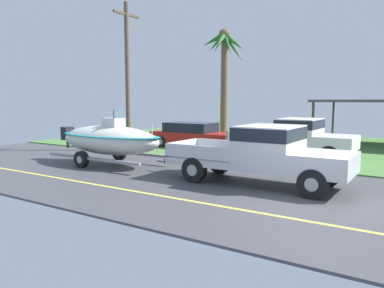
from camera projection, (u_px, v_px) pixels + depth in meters
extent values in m
cube|color=#424247|center=(303.00, 200.00, 9.92)|extent=(36.00, 8.00, 0.06)
cube|color=#477538|center=(366.00, 151.00, 19.10)|extent=(36.00, 14.00, 0.11)
cube|color=#DBCC4C|center=(279.00, 216.00, 8.42)|extent=(34.20, 0.12, 0.01)
cube|color=silver|center=(257.00, 164.00, 11.62)|extent=(5.63, 1.94, 0.22)
cube|color=silver|center=(325.00, 160.00, 10.49)|extent=(1.58, 1.94, 0.38)
cube|color=silver|center=(269.00, 144.00, 11.33)|extent=(1.69, 1.94, 1.09)
cube|color=black|center=(270.00, 133.00, 11.29)|extent=(1.71, 1.96, 0.38)
cube|color=gray|center=(211.00, 155.00, 12.48)|extent=(2.37, 1.94, 0.04)
cube|color=silver|center=(224.00, 146.00, 13.23)|extent=(2.37, 0.08, 0.45)
cube|color=silver|center=(196.00, 153.00, 11.68)|extent=(2.37, 0.08, 0.45)
cube|color=silver|center=(183.00, 147.00, 13.07)|extent=(0.08, 1.94, 0.45)
cube|color=#333338|center=(180.00, 158.00, 13.17)|extent=(0.12, 1.75, 0.16)
sphere|color=#B2B2B7|center=(178.00, 156.00, 13.23)|extent=(0.10, 0.10, 0.10)
cylinder|color=black|center=(328.00, 173.00, 11.31)|extent=(0.80, 0.28, 0.80)
cylinder|color=#9E9EA3|center=(328.00, 173.00, 11.31)|extent=(0.36, 0.29, 0.36)
cylinder|color=black|center=(313.00, 184.00, 9.88)|extent=(0.80, 0.28, 0.80)
cylinder|color=#9E9EA3|center=(313.00, 184.00, 9.88)|extent=(0.36, 0.29, 0.36)
cylinder|color=black|center=(220.00, 162.00, 13.30)|extent=(0.80, 0.28, 0.80)
cylinder|color=#9E9EA3|center=(220.00, 162.00, 13.30)|extent=(0.36, 0.29, 0.36)
cylinder|color=black|center=(194.00, 170.00, 11.87)|extent=(0.80, 0.28, 0.80)
cylinder|color=#9E9EA3|center=(194.00, 170.00, 11.87)|extent=(0.36, 0.29, 0.36)
cube|color=gray|center=(167.00, 162.00, 13.50)|extent=(0.90, 0.10, 0.08)
cube|color=gray|center=(127.00, 153.00, 15.86)|extent=(4.82, 0.12, 0.10)
cube|color=gray|center=(91.00, 159.00, 14.23)|extent=(4.82, 0.12, 0.10)
cylinder|color=black|center=(119.00, 153.00, 16.17)|extent=(0.64, 0.22, 0.64)
cylinder|color=#9E9EA3|center=(119.00, 153.00, 16.17)|extent=(0.29, 0.23, 0.29)
cylinder|color=black|center=(81.00, 159.00, 14.44)|extent=(0.64, 0.22, 0.64)
cylinder|color=#9E9EA3|center=(81.00, 159.00, 14.44)|extent=(0.29, 0.23, 0.29)
ellipsoid|color=silver|center=(110.00, 140.00, 14.97)|extent=(4.82, 1.90, 1.15)
ellipsoid|color=teal|center=(109.00, 135.00, 14.94)|extent=(4.92, 1.94, 0.12)
cube|color=silver|center=(114.00, 126.00, 14.77)|extent=(0.70, 0.60, 0.65)
cube|color=slate|center=(119.00, 114.00, 14.56)|extent=(0.06, 0.56, 0.36)
cube|color=black|center=(67.00, 133.00, 16.31)|extent=(0.36, 0.44, 0.56)
cylinder|color=#4C4C51|center=(68.00, 141.00, 16.35)|extent=(0.12, 0.12, 0.63)
cylinder|color=silver|center=(152.00, 130.00, 13.74)|extent=(0.04, 0.04, 0.50)
cube|color=silver|center=(291.00, 145.00, 16.57)|extent=(5.37, 2.05, 0.22)
cube|color=silver|center=(337.00, 140.00, 15.49)|extent=(1.50, 2.05, 0.38)
cube|color=silver|center=(300.00, 131.00, 16.29)|extent=(1.61, 2.05, 1.05)
cube|color=black|center=(300.00, 124.00, 16.26)|extent=(1.63, 2.07, 0.38)
cube|color=#9D9D9D|center=(258.00, 140.00, 17.39)|extent=(2.26, 2.05, 0.04)
cube|color=silver|center=(266.00, 134.00, 18.19)|extent=(2.26, 0.08, 0.45)
cube|color=silver|center=(249.00, 137.00, 16.55)|extent=(2.26, 0.08, 0.45)
cube|color=silver|center=(237.00, 134.00, 17.95)|extent=(0.08, 2.05, 0.45)
cube|color=#333338|center=(235.00, 142.00, 18.05)|extent=(0.12, 1.84, 0.16)
sphere|color=#B2B2B7|center=(232.00, 141.00, 18.11)|extent=(0.10, 0.10, 0.10)
cylinder|color=black|center=(339.00, 150.00, 16.36)|extent=(0.80, 0.28, 0.80)
cylinder|color=#9E9EA3|center=(339.00, 150.00, 16.36)|extent=(0.36, 0.29, 0.36)
cylinder|color=black|center=(329.00, 156.00, 14.83)|extent=(0.80, 0.28, 0.80)
cylinder|color=#9E9EA3|center=(329.00, 156.00, 14.83)|extent=(0.36, 0.29, 0.36)
cylinder|color=black|center=(263.00, 145.00, 18.25)|extent=(0.80, 0.28, 0.80)
cylinder|color=#9E9EA3|center=(263.00, 145.00, 18.25)|extent=(0.36, 0.29, 0.36)
cylinder|color=black|center=(247.00, 149.00, 16.73)|extent=(0.80, 0.28, 0.80)
cylinder|color=#9E9EA3|center=(247.00, 149.00, 16.73)|extent=(0.36, 0.29, 0.36)
cube|color=#B21E19|center=(194.00, 138.00, 20.20)|extent=(4.70, 1.77, 0.70)
cube|color=black|center=(191.00, 127.00, 20.25)|extent=(2.63, 1.63, 0.50)
cylinder|color=black|center=(228.00, 142.00, 20.02)|extent=(0.66, 0.22, 0.66)
cylinder|color=#9E9EA3|center=(228.00, 142.00, 20.02)|extent=(0.30, 0.23, 0.30)
cylinder|color=black|center=(213.00, 146.00, 18.70)|extent=(0.66, 0.22, 0.66)
cylinder|color=#9E9EA3|center=(213.00, 146.00, 18.70)|extent=(0.30, 0.23, 0.30)
cylinder|color=black|center=(178.00, 139.00, 21.74)|extent=(0.66, 0.22, 0.66)
cylinder|color=#9E9EA3|center=(178.00, 139.00, 21.74)|extent=(0.30, 0.23, 0.30)
cylinder|color=black|center=(162.00, 142.00, 20.41)|extent=(0.66, 0.22, 0.66)
cylinder|color=#9E9EA3|center=(162.00, 142.00, 20.41)|extent=(0.30, 0.23, 0.30)
cylinder|color=#4C4238|center=(333.00, 120.00, 24.84)|extent=(0.14, 0.14, 2.47)
cylinder|color=#4C4238|center=(313.00, 125.00, 20.71)|extent=(0.14, 0.14, 2.47)
cube|color=#4C4742|center=(376.00, 101.00, 21.10)|extent=(6.15, 5.44, 0.14)
cylinder|color=brown|center=(224.00, 89.00, 23.04)|extent=(0.44, 0.50, 6.53)
cone|color=#2D6B2D|center=(234.00, 42.00, 22.49)|extent=(1.49, 0.67, 1.29)
cone|color=#2D6B2D|center=(234.00, 48.00, 22.81)|extent=(1.27, 1.12, 1.79)
cone|color=#2D6B2D|center=(230.00, 42.00, 23.17)|extent=(0.41, 1.39, 1.02)
cone|color=#2D6B2D|center=(226.00, 46.00, 23.48)|extent=(0.94, 1.79, 1.50)
cone|color=#2D6B2D|center=(219.00, 43.00, 23.22)|extent=(1.33, 0.91, 1.12)
cone|color=#2D6B2D|center=(214.00, 40.00, 22.71)|extent=(1.49, 1.12, 1.04)
cone|color=#2D6B2D|center=(217.00, 43.00, 22.35)|extent=(0.80, 1.46, 1.33)
cone|color=#2D6B2D|center=(221.00, 40.00, 21.99)|extent=(0.69, 1.77, 1.24)
cone|color=#2D6B2D|center=(228.00, 44.00, 22.31)|extent=(1.11, 0.96, 1.46)
sphere|color=brown|center=(225.00, 34.00, 22.65)|extent=(0.70, 0.70, 0.70)
cylinder|color=brown|center=(128.00, 78.00, 18.98)|extent=(0.24, 0.24, 7.41)
cube|color=brown|center=(126.00, 14.00, 18.61)|extent=(0.10, 1.80, 0.12)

